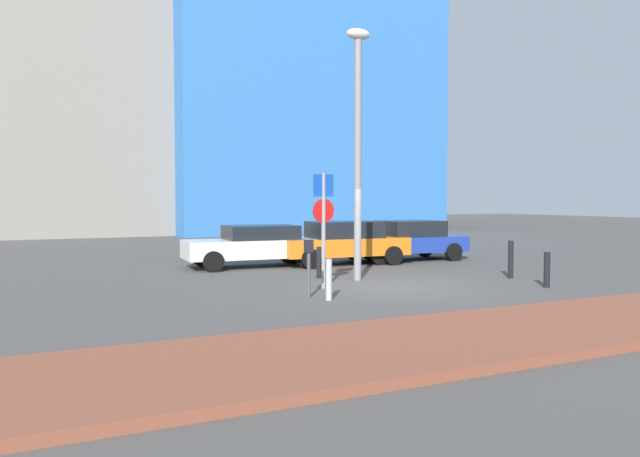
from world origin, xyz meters
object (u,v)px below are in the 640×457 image
parking_sign_post (323,216)px  parking_meter (309,260)px  parked_car_blue (405,240)px  traffic_bollard_far (329,280)px  parked_car_orange (343,242)px  traffic_bollard_mid (319,262)px  parked_car_white (255,245)px  traffic_bollard_edge (547,270)px  street_lamp (358,133)px  traffic_bollard_near (511,259)px

parking_sign_post → parking_meter: 1.74m
parked_car_blue → traffic_bollard_far: size_ratio=5.05×
parked_car_orange → parking_meter: 7.17m
traffic_bollard_mid → traffic_bollard_far: bearing=-112.8°
parked_car_white → traffic_bollard_edge: (4.95, -7.68, -0.28)m
parked_car_white → parking_sign_post: 5.44m
parked_car_orange → parked_car_blue: (2.70, 0.22, -0.03)m
traffic_bollard_far → traffic_bollard_edge: (5.82, -0.67, -0.01)m
parking_meter → traffic_bollard_edge: (6.04, -1.23, -0.40)m
parked_car_orange → parking_meter: bearing=-124.6°
traffic_bollard_far → parking_meter: bearing=111.9°
street_lamp → parked_car_orange: bearing=67.1°
traffic_bollard_far → traffic_bollard_edge: traffic_bollard_far is taller
parked_car_white → parked_car_blue: size_ratio=0.99×
parking_sign_post → parking_meter: parking_sign_post is taller
traffic_bollard_far → traffic_bollard_near: bearing=10.0°
parked_car_blue → traffic_bollard_near: parked_car_blue is taller
parked_car_blue → traffic_bollard_near: size_ratio=4.34×
parked_car_white → parked_car_blue: parked_car_blue is taller
parked_car_blue → traffic_bollard_edge: size_ratio=5.13×
parking_sign_post → traffic_bollard_mid: size_ratio=3.23×
parking_sign_post → traffic_bollard_near: bearing=-5.7°
parked_car_orange → traffic_bollard_far: (-3.85, -6.46, -0.32)m
parked_car_orange → parking_meter: (-4.07, -5.90, 0.08)m
parked_car_blue → parking_sign_post: size_ratio=1.61×
street_lamp → parked_car_white: bearing=107.4°
parking_meter → street_lamp: size_ratio=0.19×
parking_sign_post → street_lamp: (1.53, 0.96, 2.22)m
parking_sign_post → traffic_bollard_mid: (0.78, 1.85, -1.36)m
parking_sign_post → parked_car_white: bearing=88.3°
street_lamp → traffic_bollard_far: street_lamp is taller
traffic_bollard_near → traffic_bollard_edge: 1.86m
parked_car_white → traffic_bollard_edge: size_ratio=5.09×
parking_sign_post → parking_meter: bearing=-129.8°
parked_car_orange → traffic_bollard_near: 5.89m
parked_car_white → street_lamp: (1.37, -4.37, 3.29)m
street_lamp → traffic_bollard_mid: (-0.75, 0.88, -3.58)m
traffic_bollard_near → traffic_bollard_mid: traffic_bollard_near is taller
parked_car_white → traffic_bollard_mid: (0.62, -3.49, -0.29)m
parked_car_white → parked_car_orange: parked_car_orange is taller
parked_car_white → parking_meter: bearing=-99.6°
parked_car_orange → traffic_bollard_mid: 3.78m
parking_sign_post → parking_meter: size_ratio=2.19×
traffic_bollard_mid → traffic_bollard_edge: 6.03m
parked_car_blue → parking_meter: (-6.77, -6.12, 0.11)m
parking_meter → traffic_bollard_mid: bearing=60.0°
traffic_bollard_near → parked_car_white: bearing=132.7°
parked_car_blue → traffic_bollard_near: (-0.23, -5.57, -0.22)m
parked_car_blue → parked_car_white: bearing=176.7°
parking_meter → traffic_bollard_far: (0.23, -0.56, -0.40)m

